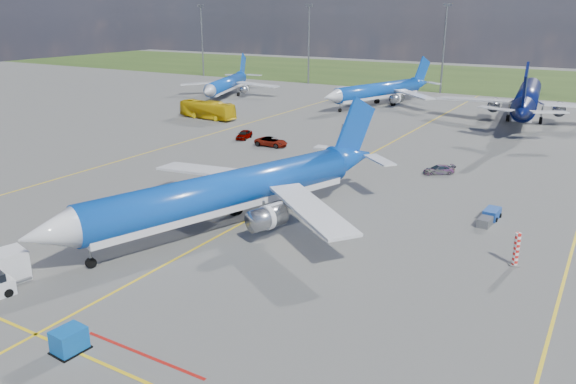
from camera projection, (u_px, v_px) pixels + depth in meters
The scene contains 16 objects.
ground at pixel (217, 237), 54.38m from camera, with size 400.00×400.00×0.00m, color #595957.
grass_strip at pixel (508, 80), 177.14m from camera, with size 400.00×80.00×0.01m, color #2D4719.
taxiway_lines at pixel (341, 170), 76.96m from camera, with size 60.25×160.00×0.02m.
floodlight_masts at pixel (526, 47), 135.68m from camera, with size 202.20×0.50×22.70m.
warning_post at pixel (516, 249), 47.86m from camera, with size 0.50×0.50×3.00m, color red.
bg_jet_nw at pixel (227, 97), 141.89m from camera, with size 27.65×36.29×9.50m, color #0C45B0, non-canonical shape.
bg_jet_nnw at pixel (378, 106), 129.06m from camera, with size 29.10×38.20×10.00m, color #0C45B0, non-canonical shape.
bg_jet_n at pixel (524, 120), 112.72m from camera, with size 36.72×48.19×12.62m, color #070F3D, non-canonical shape.
main_airliner at pixel (228, 228), 56.68m from camera, with size 32.45×42.59×11.16m, color #0C45B0, non-canonical shape.
uld_container at pixel (69, 340), 35.95m from camera, with size 1.57×1.96×1.57m, color #0C52A8.
apron_bus at pixel (207, 110), 113.20m from camera, with size 3.01×12.85×3.58m, color #DFBA0D.
service_car_a at pixel (244, 135), 95.63m from camera, with size 1.75×4.35×1.48m, color #999999.
service_car_b at pixel (271, 142), 90.40m from camera, with size 2.48×5.38×1.49m, color #999999.
service_car_c at pixel (439, 170), 75.15m from camera, with size 1.68×4.14×1.20m, color #999999.
baggage_tug_w at pixel (489, 217), 58.30m from camera, with size 1.55×4.86×1.08m.
baggage_tug_c at pixel (353, 124), 105.49m from camera, with size 2.45×4.88×1.06m.
Camera 1 is at (31.64, -39.81, 20.93)m, focal length 35.00 mm.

